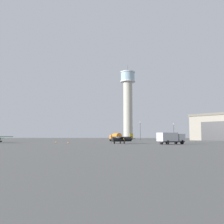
{
  "coord_description": "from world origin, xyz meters",
  "views": [
    {
      "loc": [
        4.04,
        -68.4,
        1.92
      ],
      "look_at": [
        -3.13,
        23.76,
        10.53
      ],
      "focal_mm": 41.53,
      "sensor_mm": 36.0,
      "label": 1
    }
  ],
  "objects": [
    {
      "name": "traffic_cone_near_right",
      "position": [
        -12.04,
        -3.98,
        0.3
      ],
      "size": [
        0.36,
        0.36,
        0.61
      ],
      "color": "black",
      "rests_on": "ground_plane"
    },
    {
      "name": "truck_fuel_tanker_orange",
      "position": [
        -1.98,
        28.1,
        1.65
      ],
      "size": [
        4.92,
        6.13,
        3.04
      ],
      "rotation": [
        0.0,
        0.0,
        2.09
      ],
      "color": "#38383D",
      "rests_on": "ground_plane"
    },
    {
      "name": "truck_box_silver",
      "position": [
        12.97,
        -6.99,
        1.55
      ],
      "size": [
        6.92,
        5.6,
        2.71
      ],
      "rotation": [
        0.0,
        0.0,
        0.57
      ],
      "color": "#38383D",
      "rests_on": "ground_plane"
    },
    {
      "name": "light_post_east",
      "position": [
        7.87,
        54.26,
        5.15
      ],
      "size": [
        0.44,
        0.44,
        8.64
      ],
      "color": "#38383D",
      "rests_on": "ground_plane"
    },
    {
      "name": "airplane_black",
      "position": [
        1.41,
        -1.94,
        1.22
      ],
      "size": [
        6.7,
        8.14,
        2.62
      ],
      "rotation": [
        0.0,
        0.0,
        3.71
      ],
      "color": "black",
      "rests_on": "ground_plane"
    },
    {
      "name": "ground_plane",
      "position": [
        0.0,
        0.0,
        0.0
      ],
      "size": [
        400.0,
        400.0,
        0.0
      ],
      "primitive_type": "plane",
      "color": "#60605E"
    },
    {
      "name": "light_post_west",
      "position": [
        23.14,
        52.85,
        4.63
      ],
      "size": [
        0.44,
        0.44,
        7.66
      ],
      "color": "#38383D",
      "rests_on": "ground_plane"
    },
    {
      "name": "traffic_cone_near_left",
      "position": [
        -16.24,
        -0.49,
        0.36
      ],
      "size": [
        0.36,
        0.36,
        0.73
      ],
      "color": "black",
      "rests_on": "ground_plane"
    },
    {
      "name": "control_tower",
      "position": [
        1.71,
        78.69,
        22.38
      ],
      "size": [
        8.57,
        8.57,
        42.89
      ],
      "color": "#B2AD9E",
      "rests_on": "ground_plane"
    }
  ]
}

